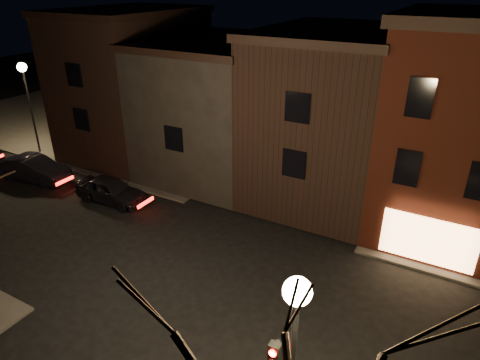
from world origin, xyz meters
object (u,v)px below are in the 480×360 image
at_px(street_lamp_near, 294,333).
at_px(parked_car_b, 34,169).
at_px(street_lamp_far, 25,84).
at_px(parked_car_a, 111,190).

relative_size(street_lamp_near, parked_car_b, 1.34).
distance_m(street_lamp_far, parked_car_a, 11.50).
distance_m(street_lamp_near, street_lamp_far, 28.00).
distance_m(street_lamp_far, parked_car_b, 6.65).
height_order(street_lamp_near, parked_car_b, street_lamp_near).
bearing_deg(street_lamp_far, parked_car_a, -16.42).
height_order(street_lamp_far, parked_car_b, street_lamp_far).
relative_size(street_lamp_near, street_lamp_far, 1.00).
bearing_deg(street_lamp_near, parked_car_b, 157.30).
height_order(street_lamp_far, parked_car_a, street_lamp_far).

